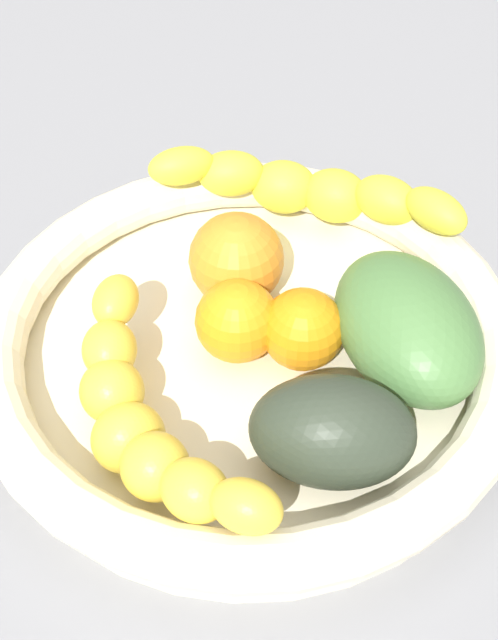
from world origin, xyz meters
TOP-DOWN VIEW (x-y plane):
  - kitchen_counter at (0.00, 0.00)cm, footprint 120.00×120.00cm
  - fruit_bowl at (0.00, 0.00)cm, footprint 33.78×33.78cm
  - banana_draped_left at (10.32, -7.99)cm, footprint 14.64×19.27cm
  - banana_draped_right at (-5.22, 7.92)cm, footprint 20.42×8.86cm
  - orange_front at (5.29, -1.01)cm, footprint 6.21×6.21cm
  - orange_mid_left at (-1.41, -2.94)cm, footprint 5.10×5.10cm
  - orange_mid_right at (0.53, 0.57)cm, footprint 5.21×5.21cm
  - mango_green at (-3.90, -8.59)cm, footprint 11.98×8.33cm
  - avocado_dark at (-9.39, -1.39)cm, footprint 9.43×10.79cm

SIDE VIEW (x-z plane):
  - kitchen_counter at x=0.00cm, z-range 0.00..3.00cm
  - fruit_bowl at x=0.00cm, z-range 3.08..8.10cm
  - orange_mid_left at x=-1.41cm, z-range 4.78..9.88cm
  - orange_mid_right at x=0.53cm, z-range 4.78..10.00cm
  - banana_draped_right at x=-5.22cm, z-range 5.08..10.64cm
  - avocado_dark at x=-9.39cm, z-range 4.72..11.01cm
  - orange_front at x=5.29cm, z-range 4.78..10.99cm
  - mango_green at x=-3.90cm, z-range 4.78..11.32cm
  - banana_draped_left at x=10.32cm, z-range 5.50..10.84cm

